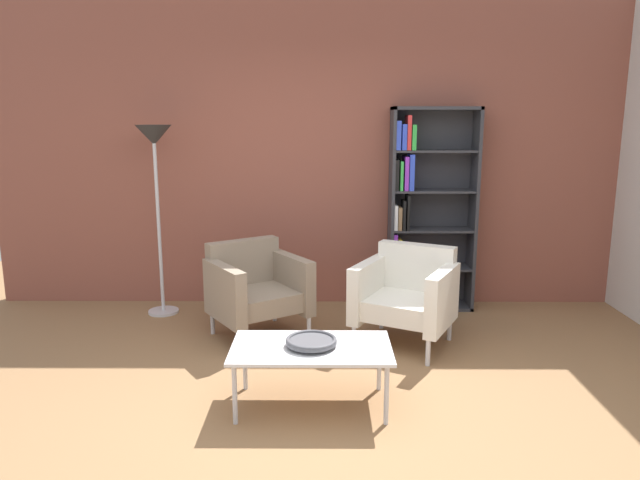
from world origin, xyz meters
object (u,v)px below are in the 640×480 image
Objects in this scene: armchair_spare_guest at (256,287)px; armchair_near_window at (407,294)px; coffee_table_low at (311,351)px; decorative_bowl at (311,341)px; floor_lamp_torchiere at (155,158)px; bookshelf_tall at (423,209)px.

armchair_near_window is at bearing -41.84° from armchair_spare_guest.
armchair_near_window is (0.74, 1.08, 0.05)m from coffee_table_low.
coffee_table_low is 0.07m from decorative_bowl.
armchair_near_window is (0.74, 1.08, -0.02)m from decorative_bowl.
armchair_near_window reaches higher than decorative_bowl.
floor_lamp_torchiere reaches higher than armchair_spare_guest.
decorative_bowl reaches higher than coffee_table_low.
armchair_near_window is at bearing 55.38° from decorative_bowl.
bookshelf_tall is 2.01× the size of armchair_spare_guest.
bookshelf_tall reaches higher than armchair_spare_guest.
floor_lamp_torchiere is at bearing 128.19° from decorative_bowl.
armchair_spare_guest reaches higher than decorative_bowl.
armchair_spare_guest is (-0.49, 1.25, -0.02)m from decorative_bowl.
armchair_near_window reaches higher than coffee_table_low.
floor_lamp_torchiere is at bearing 128.19° from coffee_table_low.
decorative_bowl is 0.34× the size of armchair_spare_guest.
decorative_bowl is 1.31m from armchair_near_window.
coffee_table_low is at bearing -102.44° from armchair_spare_guest.
decorative_bowl is at bearing -102.44° from armchair_spare_guest.
floor_lamp_torchiere reaches higher than armchair_near_window.
bookshelf_tall is 2.32m from decorative_bowl.
bookshelf_tall reaches higher than decorative_bowl.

